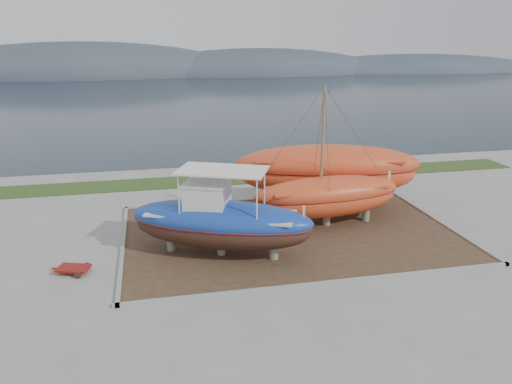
{
  "coord_description": "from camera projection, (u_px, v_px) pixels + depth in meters",
  "views": [
    {
      "loc": [
        -7.37,
        -20.95,
        10.65
      ],
      "look_at": [
        -1.96,
        4.0,
        2.58
      ],
      "focal_mm": 35.0,
      "sensor_mm": 36.0,
      "label": 1
    }
  ],
  "objects": [
    {
      "name": "grass_strip",
      "position": [
        249.0,
        178.0,
        38.65
      ],
      "size": [
        44.0,
        3.0,
        0.08
      ],
      "primitive_type": "cube",
      "color": "#284219",
      "rests_on": "ground"
    },
    {
      "name": "orange_bare_hull",
      "position": [
        327.0,
        176.0,
        31.9
      ],
      "size": [
        12.27,
        5.85,
        3.87
      ],
      "primitive_type": null,
      "rotation": [
        0.0,
        0.0,
        -0.2
      ],
      "color": "#C9431E",
      "rests_on": "dirt_patch"
    },
    {
      "name": "sea",
      "position": [
        189.0,
        97.0,
        89.45
      ],
      "size": [
        260.0,
        100.0,
        0.04
      ],
      "primitive_type": null,
      "color": "#17242F",
      "rests_on": "ground"
    },
    {
      "name": "white_dinghy",
      "position": [
        179.0,
        215.0,
        28.9
      ],
      "size": [
        4.14,
        2.39,
        1.17
      ],
      "primitive_type": null,
      "rotation": [
        0.0,
        0.0,
        0.25
      ],
      "color": "silver",
      "rests_on": "dirt_patch"
    },
    {
      "name": "orange_sailboat",
      "position": [
        329.0,
        158.0,
        27.89
      ],
      "size": [
        8.98,
        3.23,
        8.01
      ],
      "primitive_type": null,
      "rotation": [
        0.0,
        0.0,
        0.07
      ],
      "color": "#C9431E",
      "rests_on": "dirt_patch"
    },
    {
      "name": "blue_caique",
      "position": [
        221.0,
        213.0,
        24.53
      ],
      "size": [
        9.62,
        6.29,
        4.44
      ],
      "primitive_type": null,
      "rotation": [
        0.0,
        0.0,
        -0.4
      ],
      "color": "#193F9C",
      "rests_on": "dirt_patch"
    },
    {
      "name": "red_trailer",
      "position": [
        73.0,
        270.0,
        23.28
      ],
      "size": [
        2.39,
        1.72,
        0.3
      ],
      "primitive_type": null,
      "rotation": [
        0.0,
        0.0,
        -0.33
      ],
      "color": "maroon",
      "rests_on": "ground"
    },
    {
      "name": "dirt_patch",
      "position": [
        290.0,
        233.0,
        27.94
      ],
      "size": [
        18.0,
        12.0,
        0.06
      ],
      "primitive_type": "cube",
      "color": "#422D1E",
      "rests_on": "ground"
    },
    {
      "name": "curb_frame",
      "position": [
        290.0,
        232.0,
        27.93
      ],
      "size": [
        18.6,
        12.6,
        0.15
      ],
      "primitive_type": null,
      "color": "gray",
      "rests_on": "ground"
    },
    {
      "name": "ground",
      "position": [
        313.0,
        264.0,
        24.22
      ],
      "size": [
        140.0,
        140.0,
        0.0
      ],
      "primitive_type": "plane",
      "color": "gray",
      "rests_on": "ground"
    },
    {
      "name": "mountain_ridge",
      "position": [
        172.0,
        74.0,
        140.71
      ],
      "size": [
        200.0,
        36.0,
        20.0
      ],
      "primitive_type": null,
      "color": "#333D49",
      "rests_on": "ground"
    }
  ]
}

